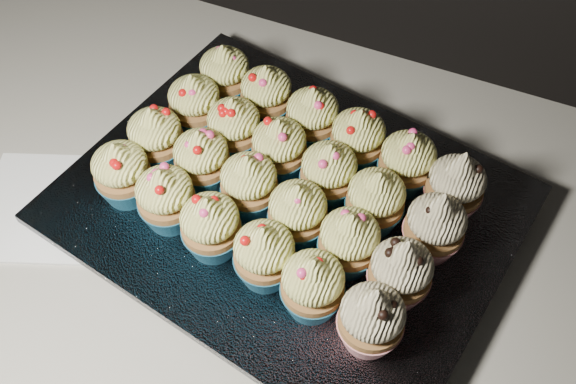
{
  "coord_description": "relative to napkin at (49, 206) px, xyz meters",
  "views": [
    {
      "loc": [
        0.0,
        1.3,
        1.51
      ],
      "look_at": [
        -0.17,
        1.68,
        0.95
      ],
      "focal_mm": 40.0,
      "sensor_mm": 36.0,
      "label": 1
    }
  ],
  "objects": [
    {
      "name": "napkin",
      "position": [
        0.0,
        0.0,
        0.0
      ],
      "size": [
        0.2,
        0.2,
        0.0
      ],
      "primitive_type": "cube",
      "rotation": [
        0.0,
        0.0,
        0.38
      ],
      "color": "white",
      "rests_on": "worktop"
    },
    {
      "name": "cupcake_14",
      "position": [
        0.24,
        0.14,
        0.07
      ],
      "size": [
        0.06,
        0.06,
        0.08
      ],
      "color": "#1B6183",
      "rests_on": "foil_lining"
    },
    {
      "name": "cupcake_7",
      "position": [
        0.16,
        0.09,
        0.07
      ],
      "size": [
        0.06,
        0.06,
        0.08
      ],
      "color": "#1B6183",
      "rests_on": "foil_lining"
    },
    {
      "name": "cupcake_12",
      "position": [
        0.12,
        0.16,
        0.07
      ],
      "size": [
        0.06,
        0.06,
        0.08
      ],
      "color": "#1B6183",
      "rests_on": "foil_lining"
    },
    {
      "name": "cupcake_16",
      "position": [
        0.36,
        0.11,
        0.07
      ],
      "size": [
        0.06,
        0.06,
        0.08
      ],
      "color": "#1B6183",
      "rests_on": "foil_lining"
    },
    {
      "name": "baking_tray",
      "position": [
        0.26,
        0.1,
        0.01
      ],
      "size": [
        0.49,
        0.41,
        0.02
      ],
      "primitive_type": "cube",
      "rotation": [
        0.0,
        0.0,
        -0.18
      ],
      "color": "black",
      "rests_on": "worktop"
    },
    {
      "name": "cupcake_15",
      "position": [
        0.3,
        0.13,
        0.07
      ],
      "size": [
        0.06,
        0.06,
        0.08
      ],
      "color": "#1B6183",
      "rests_on": "foil_lining"
    },
    {
      "name": "cupcake_13",
      "position": [
        0.18,
        0.14,
        0.07
      ],
      "size": [
        0.06,
        0.06,
        0.08
      ],
      "color": "#1B6183",
      "rests_on": "foil_lining"
    },
    {
      "name": "cupcake_2",
      "position": [
        0.21,
        0.01,
        0.07
      ],
      "size": [
        0.06,
        0.06,
        0.08
      ],
      "color": "#1B6183",
      "rests_on": "foil_lining"
    },
    {
      "name": "cupcake_11",
      "position": [
        0.41,
        0.04,
        0.07
      ],
      "size": [
        0.06,
        0.06,
        0.1
      ],
      "color": "red",
      "rests_on": "foil_lining"
    },
    {
      "name": "cupcake_8",
      "position": [
        0.23,
        0.08,
        0.07
      ],
      "size": [
        0.06,
        0.06,
        0.08
      ],
      "color": "#1B6183",
      "rests_on": "foil_lining"
    },
    {
      "name": "cupcake_18",
      "position": [
        0.13,
        0.22,
        0.07
      ],
      "size": [
        0.06,
        0.06,
        0.08
      ],
      "color": "#1B6183",
      "rests_on": "foil_lining"
    },
    {
      "name": "cupcake_17",
      "position": [
        0.42,
        0.1,
        0.07
      ],
      "size": [
        0.06,
        0.06,
        0.1
      ],
      "color": "red",
      "rests_on": "foil_lining"
    },
    {
      "name": "cupcake_21",
      "position": [
        0.31,
        0.18,
        0.07
      ],
      "size": [
        0.06,
        0.06,
        0.08
      ],
      "color": "#1B6183",
      "rests_on": "foil_lining"
    },
    {
      "name": "foil_lining",
      "position": [
        0.26,
        0.1,
        0.03
      ],
      "size": [
        0.53,
        0.45,
        0.01
      ],
      "primitive_type": "cube",
      "rotation": [
        0.0,
        0.0,
        -0.18
      ],
      "color": "silver",
      "rests_on": "baking_tray"
    },
    {
      "name": "cupcake_0",
      "position": [
        0.09,
        0.04,
        0.07
      ],
      "size": [
        0.06,
        0.06,
        0.08
      ],
      "color": "#1B6183",
      "rests_on": "foil_lining"
    },
    {
      "name": "cupcake_22",
      "position": [
        0.37,
        0.17,
        0.07
      ],
      "size": [
        0.06,
        0.06,
        0.08
      ],
      "color": "#1B6183",
      "rests_on": "foil_lining"
    },
    {
      "name": "cupcake_9",
      "position": [
        0.29,
        0.06,
        0.07
      ],
      "size": [
        0.06,
        0.06,
        0.08
      ],
      "color": "#1B6183",
      "rests_on": "foil_lining"
    },
    {
      "name": "cupcake_1",
      "position": [
        0.15,
        0.03,
        0.07
      ],
      "size": [
        0.06,
        0.06,
        0.08
      ],
      "color": "#1B6183",
      "rests_on": "foil_lining"
    },
    {
      "name": "cupcake_4",
      "position": [
        0.33,
        -0.01,
        0.07
      ],
      "size": [
        0.06,
        0.06,
        0.08
      ],
      "color": "#1B6183",
      "rests_on": "foil_lining"
    },
    {
      "name": "cupcake_6",
      "position": [
        0.1,
        0.09,
        0.07
      ],
      "size": [
        0.06,
        0.06,
        0.08
      ],
      "color": "#1B6183",
      "rests_on": "foil_lining"
    },
    {
      "name": "cupcake_5",
      "position": [
        0.4,
        -0.02,
        0.07
      ],
      "size": [
        0.06,
        0.06,
        0.1
      ],
      "color": "red",
      "rests_on": "foil_lining"
    },
    {
      "name": "cupcake_20",
      "position": [
        0.25,
        0.19,
        0.07
      ],
      "size": [
        0.06,
        0.06,
        0.08
      ],
      "color": "#1B6183",
      "rests_on": "foil_lining"
    },
    {
      "name": "worktop",
      "position": [
        0.43,
        0.11,
        -0.02
      ],
      "size": [
        2.44,
        0.64,
        0.04
      ],
      "primitive_type": "cube",
      "color": "beige",
      "rests_on": "cabinet"
    },
    {
      "name": "cupcake_19",
      "position": [
        0.19,
        0.2,
        0.07
      ],
      "size": [
        0.06,
        0.06,
        0.08
      ],
      "color": "#1B6183",
      "rests_on": "foil_lining"
    },
    {
      "name": "cupcake_23",
      "position": [
        0.43,
        0.16,
        0.07
      ],
      "size": [
        0.06,
        0.06,
        0.1
      ],
      "color": "red",
      "rests_on": "foil_lining"
    },
    {
      "name": "cupcake_3",
      "position": [
        0.28,
        0.0,
        0.07
      ],
      "size": [
        0.06,
        0.06,
        0.08
      ],
      "color": "#1B6183",
      "rests_on": "foil_lining"
    },
    {
      "name": "cupcake_10",
      "position": [
        0.35,
        0.05,
        0.07
      ],
      "size": [
        0.06,
        0.06,
        0.08
      ],
      "color": "#1B6183",
      "rests_on": "foil_lining"
    }
  ]
}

